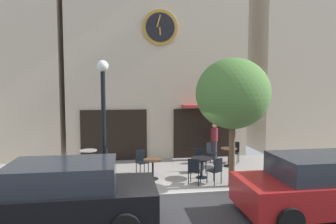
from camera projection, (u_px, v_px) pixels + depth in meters
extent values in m
cube|color=gray|center=(161.00, 174.00, 11.31)|extent=(26.30, 4.82, 0.05)
cube|color=#A8A5A0|center=(171.00, 194.00, 8.95)|extent=(26.30, 0.12, 0.08)
cube|color=beige|center=(157.00, 54.00, 14.56)|extent=(8.39, 2.50, 9.94)
cylinder|color=#B7842D|center=(160.00, 28.00, 13.18)|extent=(1.58, 0.10, 1.58)
cylinder|color=black|center=(160.00, 27.00, 13.12)|extent=(1.30, 0.04, 1.30)
cube|color=#B7842D|center=(160.00, 31.00, 13.10)|extent=(0.10, 0.03, 0.36)
cube|color=#B7842D|center=(159.00, 21.00, 13.05)|extent=(0.21, 0.03, 0.55)
cube|color=black|center=(114.00, 135.00, 13.27)|extent=(2.94, 0.10, 2.30)
cube|color=black|center=(204.00, 133.00, 13.90)|extent=(2.94, 0.10, 2.30)
cube|color=#B23333|center=(212.00, 106.00, 13.53)|extent=(2.69, 0.90, 0.12)
cube|color=beige|center=(305.00, 26.00, 16.76)|extent=(6.79, 4.65, 13.57)
cylinder|color=black|center=(105.00, 185.00, 9.42)|extent=(0.32, 0.32, 0.36)
cylinder|color=black|center=(104.00, 132.00, 9.29)|extent=(0.14, 0.14, 3.77)
sphere|color=white|center=(103.00, 66.00, 9.12)|extent=(0.36, 0.36, 0.36)
cylinder|color=brown|center=(232.00, 153.00, 9.72)|extent=(0.20, 0.20, 2.24)
ellipsoid|color=#4C7A38|center=(233.00, 94.00, 9.57)|extent=(2.43, 2.19, 2.31)
cylinder|color=black|center=(88.00, 159.00, 12.06)|extent=(0.07, 0.07, 0.72)
cylinder|color=black|center=(89.00, 167.00, 12.09)|extent=(0.40, 0.40, 0.03)
cylinder|color=gray|center=(88.00, 151.00, 12.03)|extent=(0.70, 0.70, 0.03)
cylinder|color=black|center=(153.00, 170.00, 10.55)|extent=(0.07, 0.07, 0.70)
cylinder|color=black|center=(153.00, 179.00, 10.58)|extent=(0.40, 0.40, 0.03)
cylinder|color=brown|center=(153.00, 160.00, 10.52)|extent=(0.68, 0.68, 0.03)
cylinder|color=black|center=(202.00, 168.00, 10.71)|extent=(0.07, 0.07, 0.72)
cylinder|color=black|center=(202.00, 177.00, 10.74)|extent=(0.40, 0.40, 0.03)
cylinder|color=black|center=(202.00, 158.00, 10.68)|extent=(0.77, 0.77, 0.03)
cylinder|color=black|center=(229.00, 157.00, 12.29)|extent=(0.07, 0.07, 0.75)
cylinder|color=black|center=(229.00, 166.00, 12.32)|extent=(0.40, 0.40, 0.03)
cylinder|color=brown|center=(229.00, 149.00, 12.26)|extent=(0.67, 0.67, 0.03)
cube|color=black|center=(200.00, 161.00, 11.43)|extent=(0.41, 0.41, 0.04)
cube|color=black|center=(199.00, 154.00, 11.59)|extent=(0.38, 0.05, 0.45)
cylinder|color=black|center=(197.00, 168.00, 11.25)|extent=(0.03, 0.03, 0.45)
cylinder|color=black|center=(206.00, 167.00, 11.32)|extent=(0.03, 0.03, 0.45)
cylinder|color=black|center=(195.00, 166.00, 11.59)|extent=(0.03, 0.03, 0.45)
cylinder|color=black|center=(203.00, 165.00, 11.65)|extent=(0.03, 0.03, 0.45)
cube|color=black|center=(142.00, 162.00, 11.19)|extent=(0.52, 0.52, 0.04)
cube|color=black|center=(140.00, 156.00, 11.33)|extent=(0.37, 0.18, 0.45)
cylinder|color=black|center=(140.00, 170.00, 10.98)|extent=(0.03, 0.03, 0.45)
cylinder|color=black|center=(148.00, 169.00, 11.15)|extent=(0.03, 0.03, 0.45)
cylinder|color=black|center=(136.00, 168.00, 11.27)|extent=(0.03, 0.03, 0.45)
cylinder|color=black|center=(144.00, 166.00, 11.44)|extent=(0.03, 0.03, 0.45)
cube|color=black|center=(101.00, 160.00, 11.57)|extent=(0.55, 0.55, 0.04)
cube|color=black|center=(105.00, 155.00, 11.49)|extent=(0.23, 0.35, 0.45)
cylinder|color=black|center=(100.00, 164.00, 11.81)|extent=(0.03, 0.03, 0.45)
cylinder|color=black|center=(95.00, 166.00, 11.49)|extent=(0.03, 0.03, 0.45)
cylinder|color=black|center=(107.00, 165.00, 11.68)|extent=(0.03, 0.03, 0.45)
cylinder|color=black|center=(102.00, 167.00, 11.37)|extent=(0.03, 0.03, 0.45)
cube|color=black|center=(234.00, 152.00, 12.91)|extent=(0.55, 0.55, 0.04)
cube|color=black|center=(235.00, 147.00, 13.06)|extent=(0.34, 0.24, 0.45)
cylinder|color=black|center=(229.00, 158.00, 12.85)|extent=(0.03, 0.03, 0.45)
cylinder|color=black|center=(237.00, 159.00, 12.71)|extent=(0.03, 0.03, 0.45)
cylinder|color=black|center=(231.00, 156.00, 13.15)|extent=(0.03, 0.03, 0.45)
cylinder|color=black|center=(239.00, 157.00, 13.01)|extent=(0.03, 0.03, 0.45)
cube|color=black|center=(195.00, 171.00, 10.03)|extent=(0.53, 0.53, 0.04)
cube|color=black|center=(194.00, 166.00, 9.84)|extent=(0.36, 0.20, 0.45)
cylinder|color=black|center=(200.00, 176.00, 10.16)|extent=(0.03, 0.03, 0.45)
cylinder|color=black|center=(191.00, 175.00, 10.26)|extent=(0.03, 0.03, 0.45)
cylinder|color=black|center=(198.00, 179.00, 9.84)|extent=(0.03, 0.03, 0.45)
cylinder|color=black|center=(189.00, 178.00, 9.94)|extent=(0.03, 0.03, 0.45)
cube|color=black|center=(212.00, 153.00, 12.77)|extent=(0.57, 0.57, 0.04)
cube|color=black|center=(208.00, 148.00, 12.87)|extent=(0.31, 0.29, 0.45)
cylinder|color=black|center=(213.00, 160.00, 12.55)|extent=(0.03, 0.03, 0.45)
cylinder|color=black|center=(217.00, 158.00, 12.82)|extent=(0.03, 0.03, 0.45)
cylinder|color=black|center=(206.00, 158.00, 12.77)|extent=(0.03, 0.03, 0.45)
cylinder|color=black|center=(210.00, 157.00, 13.03)|extent=(0.03, 0.03, 0.45)
cube|color=black|center=(214.00, 171.00, 10.07)|extent=(0.55, 0.55, 0.04)
cube|color=black|center=(218.00, 165.00, 9.91)|extent=(0.35, 0.22, 0.45)
cylinder|color=black|center=(214.00, 175.00, 10.32)|extent=(0.03, 0.03, 0.45)
cylinder|color=black|center=(207.00, 177.00, 10.11)|extent=(0.03, 0.03, 0.45)
cylinder|color=black|center=(221.00, 177.00, 10.06)|extent=(0.03, 0.03, 0.45)
cylinder|color=black|center=(214.00, 179.00, 9.85)|extent=(0.03, 0.03, 0.45)
cylinder|color=#2D2D38|center=(214.00, 150.00, 13.52)|extent=(0.30, 0.30, 0.85)
cylinder|color=maroon|center=(214.00, 135.00, 13.46)|extent=(0.37, 0.37, 0.60)
sphere|color=tan|center=(214.00, 126.00, 13.43)|extent=(0.22, 0.22, 0.22)
cube|color=black|center=(63.00, 203.00, 6.85)|extent=(4.30, 1.80, 0.75)
cube|color=#262B33|center=(63.00, 175.00, 6.80)|extent=(2.41, 1.59, 0.60)
cylinder|color=black|center=(125.00, 197.00, 7.98)|extent=(0.64, 0.22, 0.64)
cylinder|color=black|center=(13.00, 203.00, 7.55)|extent=(0.64, 0.22, 0.64)
cube|color=maroon|center=(321.00, 192.00, 7.58)|extent=(4.31, 1.82, 0.75)
cube|color=#262B33|center=(322.00, 167.00, 7.53)|extent=(2.41, 1.59, 0.60)
cylinder|color=black|center=(290.00, 221.00, 6.50)|extent=(0.64, 0.22, 0.64)
cylinder|color=black|center=(254.00, 193.00, 8.28)|extent=(0.64, 0.22, 0.64)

